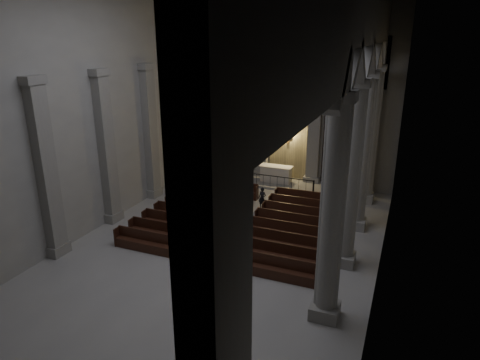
{
  "coord_description": "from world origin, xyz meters",
  "views": [
    {
      "loc": [
        7.53,
        -15.6,
        9.61
      ],
      "look_at": [
        0.01,
        3.0,
        2.72
      ],
      "focal_mm": 32.0,
      "sensor_mm": 36.0,
      "label": 1
    }
  ],
  "objects": [
    {
      "name": "room",
      "position": [
        0.0,
        0.0,
        7.6
      ],
      "size": [
        24.0,
        24.1,
        12.0
      ],
      "color": "#9C9994",
      "rests_on": "ground"
    },
    {
      "name": "sanctuary_wall",
      "position": [
        0.0,
        11.54,
        6.62
      ],
      "size": [
        14.0,
        0.77,
        12.0
      ],
      "color": "gray",
      "rests_on": "ground"
    },
    {
      "name": "right_arcade",
      "position": [
        5.5,
        1.33,
        7.83
      ],
      "size": [
        1.0,
        24.0,
        12.0
      ],
      "color": "gray",
      "rests_on": "ground"
    },
    {
      "name": "left_pilasters",
      "position": [
        -6.75,
        3.5,
        3.91
      ],
      "size": [
        0.6,
        13.0,
        8.03
      ],
      "color": "gray",
      "rests_on": "ground"
    },
    {
      "name": "sanctuary_step",
      "position": [
        0.0,
        10.6,
        0.07
      ],
      "size": [
        8.5,
        2.6,
        0.15
      ],
      "primitive_type": "cube",
      "color": "gray",
      "rests_on": "ground"
    },
    {
      "name": "altar",
      "position": [
        -0.45,
        10.59,
        0.7
      ],
      "size": [
        2.16,
        0.87,
        1.09
      ],
      "color": "beige",
      "rests_on": "sanctuary_step"
    },
    {
      "name": "altar_rail",
      "position": [
        0.0,
        9.44,
        0.63
      ],
      "size": [
        4.84,
        0.09,
        0.95
      ],
      "color": "black",
      "rests_on": "ground"
    },
    {
      "name": "candle_stand_left",
      "position": [
        -2.86,
        9.3,
        0.38
      ],
      "size": [
        0.23,
        0.23,
        1.39
      ],
      "color": "olive",
      "rests_on": "ground"
    },
    {
      "name": "candle_stand_right",
      "position": [
        3.09,
        9.15,
        0.35
      ],
      "size": [
        0.22,
        0.22,
        1.3
      ],
      "color": "olive",
      "rests_on": "ground"
    },
    {
      "name": "pews",
      "position": [
        0.0,
        3.3,
        0.31
      ],
      "size": [
        9.65,
        8.47,
        0.95
      ],
      "color": "black",
      "rests_on": "ground"
    },
    {
      "name": "worshipper",
      "position": [
        0.12,
        6.17,
        0.63
      ],
      "size": [
        0.5,
        0.36,
        1.26
      ],
      "primitive_type": "imported",
      "rotation": [
        0.0,
        0.0,
        -0.15
      ],
      "color": "black",
      "rests_on": "ground"
    }
  ]
}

